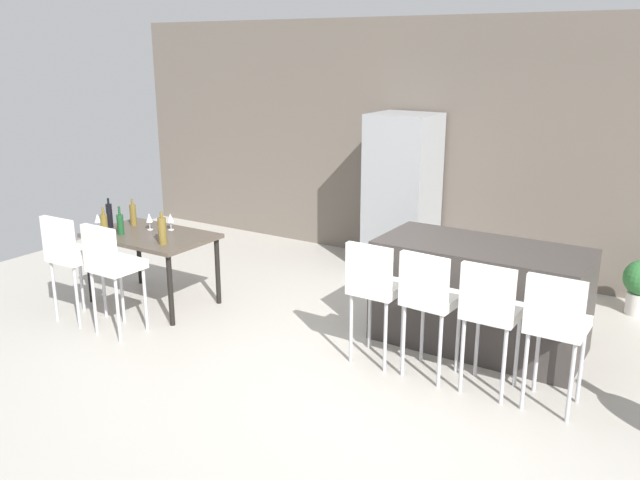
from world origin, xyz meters
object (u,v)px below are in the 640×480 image
(bar_chair_far, at_px, (556,321))
(refrigerator, at_px, (402,194))
(wine_bottle_end, at_px, (104,225))
(kitchen_island, at_px, (479,296))
(dining_table, at_px, (151,241))
(wine_glass_right, at_px, (170,218))
(dining_chair_near, at_px, (70,252))
(bar_chair_right, at_px, (491,307))
(dining_chair_far, at_px, (111,262))
(wine_bottle_inner, at_px, (162,231))
(bar_chair_left, at_px, (375,284))
(bar_chair_middle, at_px, (429,295))
(wine_bottle_far, at_px, (133,215))
(wine_bottle_middle, at_px, (120,224))
(wine_glass_near, at_px, (98,218))
(wine_bottle_left, at_px, (109,215))
(wine_glass_corner, at_px, (149,218))

(bar_chair_far, bearing_deg, refrigerator, 134.74)
(wine_bottle_end, bearing_deg, bar_chair_far, 4.36)
(kitchen_island, height_order, dining_table, kitchen_island)
(wine_glass_right, bearing_deg, dining_chair_near, -109.58)
(kitchen_island, height_order, bar_chair_far, bar_chair_far)
(bar_chair_right, relative_size, dining_chair_near, 1.00)
(dining_chair_far, distance_m, wine_glass_right, 1.02)
(bar_chair_right, bearing_deg, wine_bottle_inner, -176.36)
(bar_chair_left, bearing_deg, bar_chair_right, 0.00)
(bar_chair_left, xyz_separation_m, bar_chair_middle, (0.48, 0.00, 0.00))
(wine_bottle_far, height_order, wine_bottle_middle, wine_bottle_middle)
(wine_bottle_middle, relative_size, wine_bottle_end, 0.95)
(kitchen_island, distance_m, wine_bottle_end, 3.67)
(dining_table, bearing_deg, wine_bottle_middle, -143.49)
(wine_glass_right, bearing_deg, wine_bottle_end, -123.49)
(bar_chair_left, distance_m, wine_glass_right, 2.50)
(bar_chair_middle, distance_m, bar_chair_right, 0.49)
(bar_chair_middle, xyz_separation_m, refrigerator, (-1.36, 2.34, 0.22))
(bar_chair_far, distance_m, refrigerator, 3.31)
(wine_glass_near, bearing_deg, wine_bottle_far, 65.10)
(bar_chair_middle, distance_m, bar_chair_far, 0.96)
(dining_chair_far, height_order, wine_bottle_middle, dining_chair_far)
(kitchen_island, distance_m, bar_chair_far, 1.17)
(wine_bottle_end, height_order, refrigerator, refrigerator)
(kitchen_island, distance_m, bar_chair_middle, 0.85)
(bar_chair_right, bearing_deg, refrigerator, 128.29)
(bar_chair_middle, bearing_deg, kitchen_island, 80.25)
(bar_chair_middle, xyz_separation_m, dining_table, (-3.03, -0.00, -0.03))
(wine_bottle_far, bearing_deg, wine_bottle_left, -124.68)
(dining_table, bearing_deg, wine_bottle_left, -174.79)
(wine_glass_near, bearing_deg, wine_bottle_middle, 2.16)
(wine_bottle_far, height_order, wine_bottle_end, wine_bottle_end)
(bar_chair_left, distance_m, wine_bottle_middle, 2.80)
(wine_glass_right, distance_m, wine_glass_corner, 0.22)
(bar_chair_far, height_order, wine_bottle_left, wine_bottle_left)
(bar_chair_left, height_order, wine_bottle_inner, wine_bottle_inner)
(dining_table, distance_m, refrigerator, 2.89)
(bar_chair_middle, bearing_deg, wine_bottle_middle, -176.89)
(bar_chair_far, distance_m, wine_bottle_middle, 4.23)
(wine_bottle_middle, distance_m, wine_bottle_end, 0.16)
(dining_chair_far, height_order, refrigerator, refrigerator)
(bar_chair_right, xyz_separation_m, wine_bottle_end, (-3.81, -0.33, 0.16))
(dining_table, height_order, wine_bottle_middle, wine_bottle_middle)
(bar_chair_left, height_order, refrigerator, refrigerator)
(dining_chair_near, height_order, wine_bottle_middle, dining_chair_near)
(bar_chair_left, xyz_separation_m, dining_chair_near, (-2.83, -0.76, 0.00))
(wine_bottle_far, bearing_deg, dining_table, -20.07)
(wine_glass_right, bearing_deg, dining_chair_far, -77.49)
(dining_table, height_order, wine_bottle_end, wine_bottle_end)
(bar_chair_far, relative_size, wine_bottle_far, 3.69)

